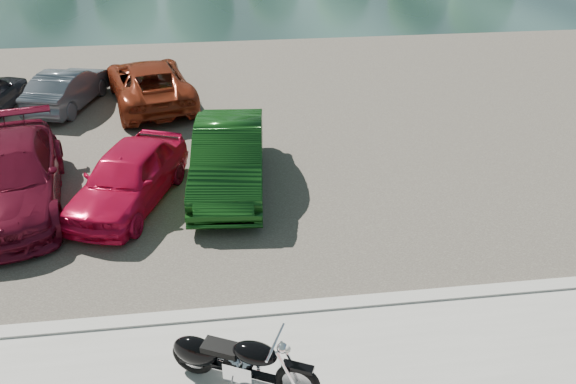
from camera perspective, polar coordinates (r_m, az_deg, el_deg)
The scene contains 8 objects.
kerb at distance 10.15m, azimuth 1.76°, elevation -11.70°, with size 60.00×0.30×0.14m, color #A4A29A.
parking_lot at distance 17.87m, azimuth -2.66°, elevation 7.63°, with size 60.00×18.00×0.04m, color #423C35.
motorcycle at distance 8.66m, azimuth -5.90°, elevation -16.55°, with size 2.19×1.19×1.05m.
car_3 at distance 14.12m, azimuth -26.29°, elevation 1.38°, with size 2.09×5.14×1.49m, color maroon.
car_4 at distance 13.31m, azimuth -15.90°, elevation 1.52°, with size 1.62×4.01×1.37m, color red.
car_5 at distance 13.57m, azimuth -6.02°, elevation 3.53°, with size 1.62×4.66×1.53m, color #103B10.
car_9 at distance 19.76m, azimuth -21.43°, elevation 9.81°, with size 1.31×3.76×1.24m, color slate.
car_10 at distance 19.21m, azimuth -13.90°, elevation 10.75°, with size 2.36×5.12×1.42m, color maroon.
Camera 1 is at (-1.25, -5.47, 6.83)m, focal length 35.00 mm.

